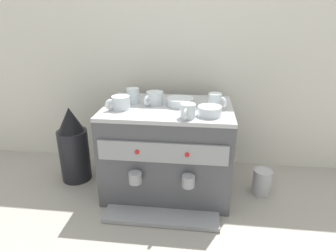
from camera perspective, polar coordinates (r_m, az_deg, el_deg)
ground_plane at (r=1.56m, az=-0.00°, el=-11.84°), size 4.00×4.00×0.00m
tiled_backsplash_wall at (r=1.64m, az=1.31°, el=12.29°), size 2.80×0.03×1.19m
espresso_machine at (r=1.45m, az=-0.02°, el=-4.61°), size 0.60×0.53×0.45m
ceramic_cup_0 at (r=1.39m, az=-2.72°, el=5.53°), size 0.09×0.11×0.06m
ceramic_cup_1 at (r=1.42m, az=-6.95°, el=6.00°), size 0.06×0.10×0.07m
ceramic_cup_2 at (r=1.33m, az=-9.46°, el=4.57°), size 0.11×0.09×0.06m
ceramic_cup_3 at (r=1.20m, az=3.91°, el=2.96°), size 0.06×0.10×0.06m
ceramic_cup_4 at (r=1.35m, az=9.39°, el=4.99°), size 0.08×0.08×0.07m
ceramic_bowl_0 at (r=1.37m, az=2.47°, el=4.77°), size 0.13×0.13×0.04m
ceramic_bowl_1 at (r=1.24m, az=8.23°, el=2.91°), size 0.10×0.10×0.04m
coffee_grinder at (r=1.62m, az=-18.18°, el=-3.87°), size 0.16×0.16×0.41m
milk_pitcher at (r=1.55m, az=18.05°, el=-10.38°), size 0.09×0.09×0.13m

